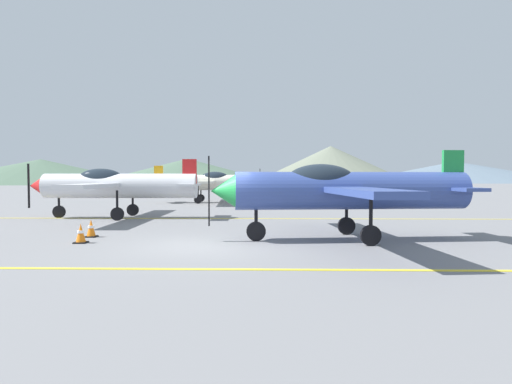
{
  "coord_description": "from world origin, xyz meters",
  "views": [
    {
      "loc": [
        1.72,
        -12.03,
        2.0
      ],
      "look_at": [
        1.21,
        10.0,
        1.2
      ],
      "focal_mm": 29.27,
      "sensor_mm": 36.0,
      "label": 1
    }
  ],
  "objects_px": {
    "airplane_near": "(341,189)",
    "traffic_cone_side": "(81,234)",
    "airplane_mid": "(114,185)",
    "airplane_far": "(206,182)",
    "car_sedan": "(335,192)",
    "traffic_cone_front": "(91,228)"
  },
  "relations": [
    {
      "from": "airplane_near",
      "to": "traffic_cone_side",
      "type": "xyz_separation_m",
      "value": [
        -7.98,
        -0.81,
        -1.32
      ]
    },
    {
      "from": "airplane_near",
      "to": "traffic_cone_side",
      "type": "height_order",
      "value": "airplane_near"
    },
    {
      "from": "airplane_mid",
      "to": "airplane_far",
      "type": "xyz_separation_m",
      "value": [
        2.76,
        12.15,
        0.0
      ]
    },
    {
      "from": "airplane_mid",
      "to": "car_sedan",
      "type": "distance_m",
      "value": 17.43
    },
    {
      "from": "airplane_far",
      "to": "traffic_cone_front",
      "type": "relative_size",
      "value": 16.2
    },
    {
      "from": "airplane_far",
      "to": "traffic_cone_front",
      "type": "height_order",
      "value": "airplane_far"
    },
    {
      "from": "airplane_mid",
      "to": "traffic_cone_front",
      "type": "xyz_separation_m",
      "value": [
        1.55,
        -6.38,
        -1.32
      ]
    },
    {
      "from": "airplane_far",
      "to": "traffic_cone_side",
      "type": "distance_m",
      "value": 19.86
    },
    {
      "from": "airplane_mid",
      "to": "traffic_cone_side",
      "type": "distance_m",
      "value": 7.95
    },
    {
      "from": "airplane_near",
      "to": "airplane_mid",
      "type": "xyz_separation_m",
      "value": [
        -9.75,
        6.83,
        0.0
      ]
    },
    {
      "from": "airplane_mid",
      "to": "car_sedan",
      "type": "xyz_separation_m",
      "value": [
        12.65,
        11.96,
        -0.77
      ]
    },
    {
      "from": "airplane_mid",
      "to": "car_sedan",
      "type": "height_order",
      "value": "airplane_mid"
    },
    {
      "from": "airplane_far",
      "to": "traffic_cone_front",
      "type": "xyz_separation_m",
      "value": [
        -1.21,
        -18.53,
        -1.32
      ]
    },
    {
      "from": "car_sedan",
      "to": "airplane_mid",
      "type": "bearing_deg",
      "value": -136.6
    },
    {
      "from": "car_sedan",
      "to": "traffic_cone_front",
      "type": "height_order",
      "value": "car_sedan"
    },
    {
      "from": "traffic_cone_front",
      "to": "traffic_cone_side",
      "type": "relative_size",
      "value": 1.0
    },
    {
      "from": "airplane_mid",
      "to": "traffic_cone_side",
      "type": "height_order",
      "value": "airplane_mid"
    },
    {
      "from": "airplane_near",
      "to": "traffic_cone_front",
      "type": "xyz_separation_m",
      "value": [
        -8.2,
        0.44,
        -1.32
      ]
    },
    {
      "from": "airplane_near",
      "to": "car_sedan",
      "type": "height_order",
      "value": "airplane_near"
    },
    {
      "from": "airplane_far",
      "to": "airplane_near",
      "type": "bearing_deg",
      "value": -69.78
    },
    {
      "from": "airplane_far",
      "to": "car_sedan",
      "type": "distance_m",
      "value": 9.93
    },
    {
      "from": "airplane_far",
      "to": "car_sedan",
      "type": "height_order",
      "value": "airplane_far"
    }
  ]
}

